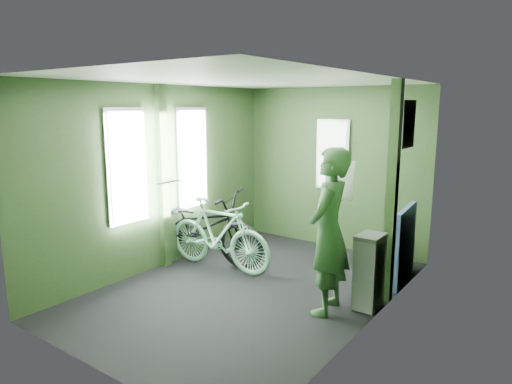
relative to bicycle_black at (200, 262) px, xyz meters
The scene contains 6 objects.
room 1.79m from the bicycle_black, 15.78° to the right, with size 4.00×4.02×2.31m.
bicycle_black is the anchor object (origin of this frame).
bicycle_mint 0.37m from the bicycle_black, ahead, with size 0.43×1.52×0.91m, color #7DC7A0.
passenger 2.21m from the bicycle_black, ahead, with size 0.48×0.70×1.65m.
waste_box 2.36m from the bicycle_black, ahead, with size 0.23×0.32×0.77m, color gray.
bench_seat 2.40m from the bicycle_black, 21.70° to the left, with size 0.55×0.89×0.90m.
Camera 1 is at (2.88, -3.92, 2.04)m, focal length 32.00 mm.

